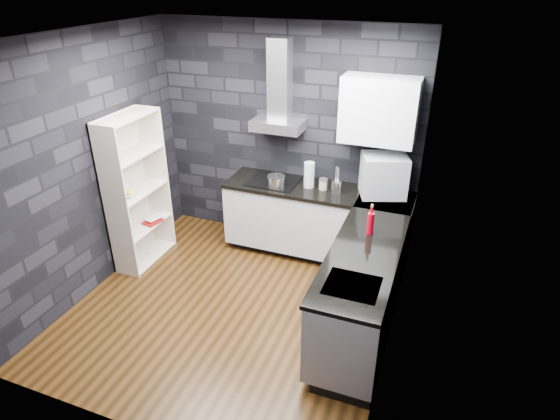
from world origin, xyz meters
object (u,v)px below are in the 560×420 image
Objects in this scene: appliance_garage at (383,176)px; bookshelf at (137,192)px; pot at (276,182)px; fruit_bowl at (128,194)px; storage_jar at (323,185)px; glass_vase at (309,175)px; red_bottle at (370,224)px; utensil_crock at (336,187)px.

bookshelf is (-2.64, -0.92, -0.22)m from appliance_garage.
appliance_garage reaches higher than pot.
bookshelf is 9.15× the size of fruit_bowl.
storage_jar is 2.21m from fruit_bowl.
appliance_garage reaches higher than storage_jar.
pot is at bearing -156.23° from glass_vase.
fruit_bowl is at bearing -74.70° from bookshelf.
glass_vase is at bearing 28.42° from fruit_bowl.
pot is 1.40m from red_bottle.
fruit_bowl is at bearing -176.86° from red_bottle.
appliance_garage reaches higher than utensil_crock.
pot is at bearing 172.06° from appliance_garage.
glass_vase reaches higher than red_bottle.
appliance_garage is at bearing 34.56° from bookshelf.
utensil_crock is (0.17, -0.04, 0.01)m from storage_jar.
red_bottle is at bearing -43.38° from glass_vase.
pot is 0.55m from storage_jar.
glass_vase is at bearing 136.62° from red_bottle.
appliance_garage is 0.93m from red_bottle.
appliance_garage is (1.19, 0.25, 0.15)m from pot.
appliance_garage is (0.49, 0.14, 0.16)m from utensil_crock.
glass_vase reaches higher than utensil_crock.
fruit_bowl is (0.00, -0.15, 0.04)m from bookshelf.
utensil_crock is 0.63× the size of red_bottle.
storage_jar reaches higher than fruit_bowl.
utensil_crock is 0.71× the size of fruit_bowl.
glass_vase is 2.06m from fruit_bowl.
fruit_bowl is (-1.81, -0.98, -0.11)m from glass_vase.
pot is 1.22m from appliance_garage.
pot is at bearing 29.48° from fruit_bowl.
glass_vase is 1.36× the size of red_bottle.
fruit_bowl is (-2.64, -1.07, -0.19)m from appliance_garage.
appliance_garage is 0.27× the size of bookshelf.
appliance_garage is 2.86m from fruit_bowl.
red_bottle reaches higher than fruit_bowl.
pot is 0.11× the size of bookshelf.
pot is at bearing 151.20° from red_bottle.
bookshelf is at bearing -155.33° from glass_vase.
fruit_bowl is at bearing -153.95° from storage_jar.
storage_jar is (0.17, -0.01, -0.09)m from glass_vase.
red_bottle reaches higher than utensil_crock.
utensil_crock reaches higher than storage_jar.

